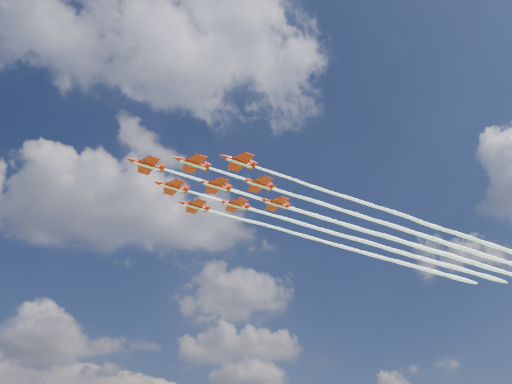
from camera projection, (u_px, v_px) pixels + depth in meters
jet_lead at (341, 223)px, 152.86m from camera, size 123.92×49.16×2.54m
jet_row2_port at (380, 222)px, 152.23m from camera, size 123.92×49.16×2.54m
jet_row2_starb at (352, 238)px, 161.94m from camera, size 123.92×49.16×2.54m
jet_row3_port at (419, 221)px, 151.60m from camera, size 123.92×49.16×2.54m
jet_row3_centre at (388, 237)px, 161.32m from camera, size 123.92×49.16×2.54m
jet_row3_starb at (361, 252)px, 171.03m from camera, size 123.92×49.16×2.54m
jet_row4_port at (425, 236)px, 160.69m from camera, size 123.92×49.16×2.54m
jet_row4_starb at (395, 251)px, 170.41m from camera, size 123.92×49.16×2.54m
jet_tail at (430, 250)px, 169.78m from camera, size 123.92×49.16×2.54m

